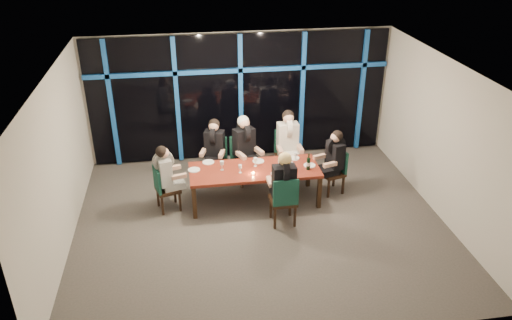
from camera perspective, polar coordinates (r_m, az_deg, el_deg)
The scene contains 29 objects.
room at distance 8.71m, azimuth 0.61°, elevation 3.94°, with size 7.04×7.00×3.02m.
window_wall at distance 11.59m, azimuth -1.74°, elevation 7.42°, with size 6.86×0.43×2.94m.
dining_table at distance 10.01m, azimuth -0.18°, elevation -1.36°, with size 2.60×1.00×0.75m.
chair_far_left at distance 10.91m, azimuth -4.62°, elevation 0.35°, with size 0.58×0.58×0.99m.
chair_far_mid at distance 10.84m, azimuth -1.50°, elevation 0.44°, with size 0.63×0.63×1.05m.
chair_far_right at distance 11.06m, azimuth 3.51°, elevation 1.02°, with size 0.51×0.51×1.08m.
chair_end_left at distance 9.97m, azimuth -10.55°, elevation -2.97°, with size 0.54×0.54×0.95m.
chair_end_right at distance 10.57m, azimuth 9.10°, elevation -0.98°, with size 0.55×0.55×0.96m.
chair_near_mid at distance 9.33m, azimuth 3.24°, elevation -4.44°, with size 0.49×0.49×1.03m.
diner_far_left at distance 10.67m, azimuth -4.80°, elevation 2.04°, with size 0.59×0.68×0.97m.
diner_far_mid at distance 10.59m, azimuth -1.29°, elevation 2.26°, with size 0.65×0.72×1.02m.
diner_far_right at distance 10.79m, azimuth 3.68°, elevation 2.84°, with size 0.54×0.67×1.05m.
diner_end_left at distance 9.80m, azimuth -10.27°, elevation -0.96°, with size 0.64×0.55×0.93m.
diner_end_right at distance 10.36m, azimuth 8.87°, elevation 0.79°, with size 0.65×0.56×0.94m.
diner_near_mid at distance 9.20m, azimuth 3.18°, elevation -1.99°, with size 0.52×0.65×1.01m.
plate_far_left at distance 10.26m, azimuth -5.47°, elevation -0.25°, with size 0.24×0.24×0.01m, color white.
plate_far_mid at distance 10.26m, azimuth 0.27°, elevation -0.12°, with size 0.24×0.24×0.01m, color white.
plate_far_right at distance 10.42m, azimuth 4.33°, elevation 0.23°, with size 0.24×0.24×0.01m, color white.
plate_end_left at distance 10.00m, azimuth -7.09°, elevation -1.12°, with size 0.24×0.24×0.01m, color white.
plate_end_right at distance 10.16m, azimuth 6.14°, elevation -0.60°, with size 0.24×0.24×0.01m, color white.
plate_near_mid at distance 9.79m, azimuth 2.40°, elevation -1.58°, with size 0.24×0.24×0.01m, color white.
wine_bottle at distance 9.95m, azimuth 6.01°, elevation -0.40°, with size 0.08×0.08×0.34m.
water_pitcher at distance 9.86m, azimuth 4.09°, elevation -0.84°, with size 0.12×0.11×0.19m.
tea_light at distance 9.78m, azimuth -0.33°, elevation -1.51°, with size 0.05×0.05×0.03m, color #FFA04C.
wine_glass_a at distance 9.78m, azimuth -1.82°, elevation -0.80°, with size 0.07×0.07×0.17m.
wine_glass_b at distance 10.02m, azimuth -0.08°, elevation -0.01°, with size 0.07×0.07×0.19m.
wine_glass_c at distance 10.01m, azimuth 2.69°, elevation -0.21°, with size 0.06×0.06×0.16m.
wine_glass_d at distance 9.89m, azimuth -3.91°, elevation -0.41°, with size 0.08×0.08×0.20m.
wine_glass_e at distance 10.28m, azimuth 4.55°, elevation 0.60°, with size 0.07×0.07×0.18m.
Camera 1 is at (-1.33, -7.90, 5.45)m, focal length 35.00 mm.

